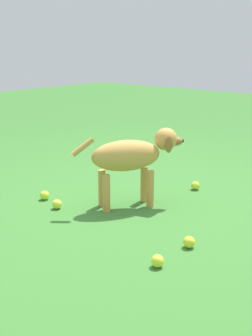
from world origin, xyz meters
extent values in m
plane|color=#38722D|center=(0.00, 0.00, 0.00)|extent=(14.00, 14.00, 0.00)
ellipsoid|color=#C69347|center=(0.03, 0.12, 0.36)|extent=(0.41, 0.50, 0.21)
cylinder|color=#C69347|center=(0.00, -0.05, 0.13)|extent=(0.05, 0.05, 0.26)
cylinder|color=#C69347|center=(-0.10, 0.02, 0.13)|extent=(0.05, 0.05, 0.26)
cylinder|color=#C69347|center=(0.16, 0.22, 0.13)|extent=(0.05, 0.05, 0.26)
cylinder|color=#C69347|center=(0.06, 0.28, 0.13)|extent=(0.05, 0.05, 0.26)
ellipsoid|color=#C69347|center=(-0.12, -0.12, 0.46)|extent=(0.20, 0.21, 0.16)
ellipsoid|color=olive|center=(-0.16, -0.18, 0.44)|extent=(0.12, 0.13, 0.06)
sphere|color=black|center=(-0.19, -0.23, 0.44)|extent=(0.03, 0.03, 0.03)
ellipsoid|color=olive|center=(-0.06, -0.16, 0.44)|extent=(0.05, 0.06, 0.12)
ellipsoid|color=olive|center=(-0.18, -0.08, 0.44)|extent=(0.05, 0.06, 0.12)
cylinder|color=#C69347|center=(0.19, 0.37, 0.44)|extent=(0.11, 0.15, 0.12)
sphere|color=#C4D935|center=(-0.15, -0.50, 0.03)|extent=(0.07, 0.07, 0.07)
sphere|color=#C5E137|center=(0.56, 0.40, 0.03)|extent=(0.07, 0.07, 0.07)
sphere|color=#D0DE3D|center=(0.36, 0.46, 0.03)|extent=(0.07, 0.07, 0.07)
sphere|color=#D8E539|center=(-0.66, 0.68, 0.03)|extent=(0.07, 0.07, 0.07)
sphere|color=yellow|center=(-0.66, 0.39, 0.03)|extent=(0.07, 0.07, 0.07)
camera|label=1|loc=(-1.86, 2.33, 1.10)|focal=47.56mm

